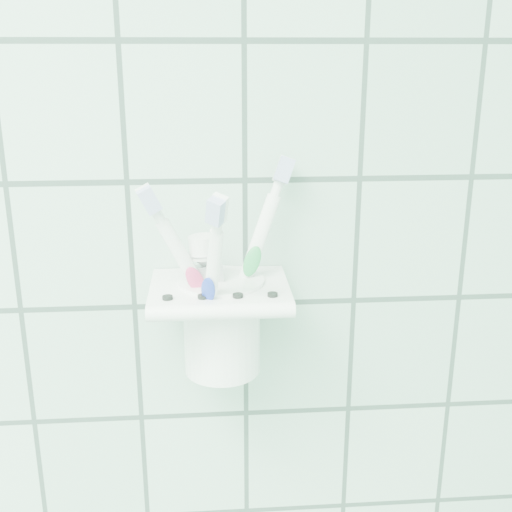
{
  "coord_description": "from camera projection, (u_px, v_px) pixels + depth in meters",
  "views": [
    {
      "loc": [
        0.64,
        0.59,
        1.5
      ],
      "look_at": [
        0.68,
        1.1,
        1.33
      ],
      "focal_mm": 45.0,
      "sensor_mm": 36.0,
      "label": 1
    }
  ],
  "objects": [
    {
      "name": "holder_bracket",
      "position": [
        220.0,
        293.0,
        0.6
      ],
      "size": [
        0.13,
        0.1,
        0.04
      ],
      "color": "white",
      "rests_on": "wall_back"
    },
    {
      "name": "cup",
      "position": [
        222.0,
        321.0,
        0.61
      ],
      "size": [
        0.08,
        0.08,
        0.09
      ],
      "color": "white",
      "rests_on": "holder_bracket"
    },
    {
      "name": "toothbrush_pink",
      "position": [
        241.0,
        264.0,
        0.59
      ],
      "size": [
        0.08,
        0.04,
        0.19
      ],
      "rotation": [
        0.04,
        -0.46,
        0.21
      ],
      "color": "white",
      "rests_on": "cup"
    },
    {
      "name": "toothbrush_blue",
      "position": [
        213.0,
        262.0,
        0.58
      ],
      "size": [
        0.07,
        0.05,
        0.21
      ],
      "rotation": [
        -0.21,
        0.35,
        -0.06
      ],
      "color": "white",
      "rests_on": "cup"
    },
    {
      "name": "toothbrush_orange",
      "position": [
        201.0,
        268.0,
        0.59
      ],
      "size": [
        0.03,
        0.07,
        0.19
      ],
      "rotation": [
        0.28,
        0.27,
        -0.52
      ],
      "color": "white",
      "rests_on": "cup"
    },
    {
      "name": "toothpaste_tube",
      "position": [
        212.0,
        291.0,
        0.6
      ],
      "size": [
        0.04,
        0.03,
        0.13
      ],
      "rotation": [
        0.01,
        -0.07,
        0.13
      ],
      "color": "silver",
      "rests_on": "cup"
    }
  ]
}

